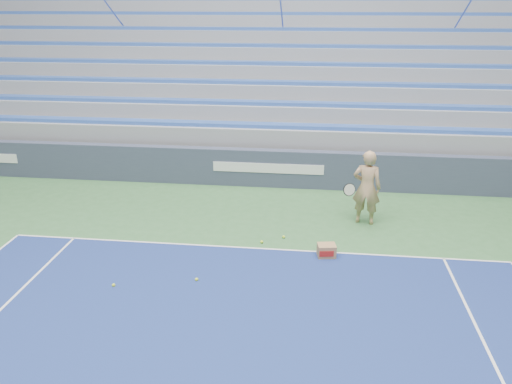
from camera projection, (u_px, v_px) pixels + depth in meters
The scene contains 8 objects.
sponsor_barrier at pixel (269, 168), 14.52m from camera, with size 30.00×0.32×1.10m.
bleachers at pixel (283, 77), 19.16m from camera, with size 31.00×9.15×7.30m.
tennis_player at pixel (367, 188), 11.96m from camera, with size 0.98×0.90×1.85m.
ball_box at pixel (326, 251), 10.62m from camera, with size 0.42×0.35×0.28m.
tennis_ball_0 at pixel (197, 279), 9.73m from camera, with size 0.07×0.07×0.07m, color #D4EE30.
tennis_ball_1 at pixel (114, 285), 9.54m from camera, with size 0.07×0.07×0.07m, color #D4EE30.
tennis_ball_2 at pixel (284, 237), 11.48m from camera, with size 0.07×0.07×0.07m, color #D4EE30.
tennis_ball_3 at pixel (262, 242), 11.24m from camera, with size 0.07×0.07×0.07m, color #D4EE30.
Camera 1 is at (1.26, 2.14, 5.14)m, focal length 35.00 mm.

